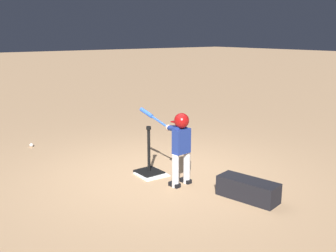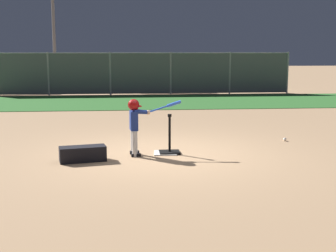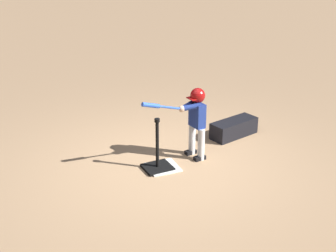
# 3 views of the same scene
# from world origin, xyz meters

# --- Properties ---
(ground_plane) EXTENTS (90.00, 90.00, 0.00)m
(ground_plane) POSITION_xyz_m (0.00, 0.00, 0.00)
(ground_plane) COLOR tan
(grass_outfield_strip) EXTENTS (56.00, 4.94, 0.02)m
(grass_outfield_strip) POSITION_xyz_m (0.00, 9.07, 0.01)
(grass_outfield_strip) COLOR #33702D
(grass_outfield_strip) RESTS_ON ground_plane
(backstop_fence) EXTENTS (13.60, 0.08, 1.89)m
(backstop_fence) POSITION_xyz_m (-0.00, 12.08, 0.99)
(backstop_fence) COLOR #9E9EA3
(backstop_fence) RESTS_ON ground_plane
(home_plate) EXTENTS (0.47, 0.47, 0.02)m
(home_plate) POSITION_xyz_m (0.07, 0.07, 0.01)
(home_plate) COLOR white
(home_plate) RESTS_ON ground_plane
(batting_tee) EXTENTS (0.40, 0.36, 0.79)m
(batting_tee) POSITION_xyz_m (0.15, 0.06, 0.12)
(batting_tee) COLOR black
(batting_tee) RESTS_ON ground_plane
(batter_child) EXTENTS (1.04, 0.35, 1.10)m
(batter_child) POSITION_xyz_m (-0.51, -0.03, 0.70)
(batter_child) COLOR silver
(batter_child) RESTS_ON ground_plane
(baseball) EXTENTS (0.07, 0.07, 0.07)m
(baseball) POSITION_xyz_m (2.85, 1.07, 0.04)
(baseball) COLOR white
(baseball) RESTS_ON ground_plane
(bleachers_far_right) EXTENTS (2.89, 2.13, 0.96)m
(bleachers_far_right) POSITION_xyz_m (-5.89, 13.82, 0.47)
(bleachers_far_right) COLOR gray
(bleachers_far_right) RESTS_ON ground_plane
(bleachers_right_center) EXTENTS (3.67, 2.17, 1.03)m
(bleachers_right_center) POSITION_xyz_m (1.21, 13.33, 0.50)
(bleachers_right_center) COLOR gray
(bleachers_right_center) RESTS_ON ground_plane
(equipment_bag) EXTENTS (0.89, 0.48, 0.28)m
(equipment_bag) POSITION_xyz_m (-1.50, -0.44, 0.14)
(equipment_bag) COLOR black
(equipment_bag) RESTS_ON ground_plane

